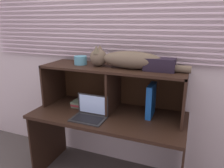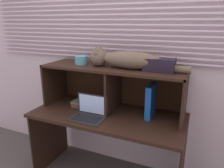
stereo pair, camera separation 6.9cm
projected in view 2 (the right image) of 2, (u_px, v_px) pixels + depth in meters
The scene contains 9 objects.
back_panel_with_blinds at pixel (122, 55), 2.21m from camera, with size 4.40×0.08×2.50m.
desk at pixel (107, 127), 2.07m from camera, with size 1.46×0.66×0.74m.
hutch_shelf_unit at pixel (114, 79), 2.07m from camera, with size 1.38×0.42×0.44m.
cat at pixel (125, 60), 1.93m from camera, with size 0.93×0.18×0.20m.
laptop at pixel (89, 113), 1.94m from camera, with size 0.30×0.20×0.21m.
binder_upright at pixel (151, 101), 1.94m from camera, with size 0.05×0.22×0.31m, color #154B97.
book_stack at pixel (84, 102), 2.24m from camera, with size 0.19×0.24×0.06m.
small_basket at pixel (81, 60), 2.12m from camera, with size 0.13×0.13×0.08m, color teal.
storage_box at pixel (159, 65), 1.82m from camera, with size 0.27×0.14×0.11m, color black.
Camera 2 is at (0.78, -1.51, 1.59)m, focal length 33.92 mm.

